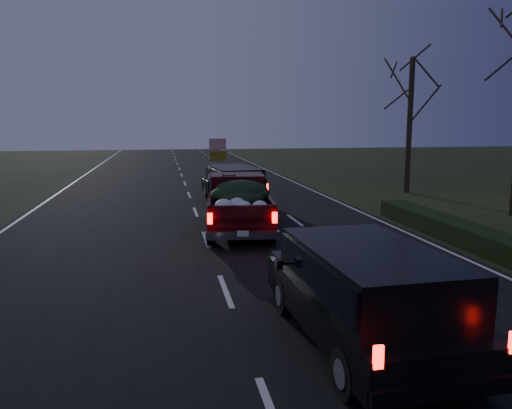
{
  "coord_description": "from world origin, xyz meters",
  "views": [
    {
      "loc": [
        -1.28,
        -10.51,
        3.69
      ],
      "look_at": [
        1.39,
        3.75,
        1.3
      ],
      "focal_mm": 35.0,
      "sensor_mm": 36.0,
      "label": 1
    }
  ],
  "objects": [
    {
      "name": "lead_suv",
      "position": [
        1.9,
        12.15,
        1.03
      ],
      "size": [
        2.51,
        4.95,
        1.37
      ],
      "rotation": [
        0.0,
        0.0,
        0.11
      ],
      "color": "black",
      "rests_on": "ground"
    },
    {
      "name": "hedge_row",
      "position": [
        7.8,
        3.0,
        0.3
      ],
      "size": [
        1.0,
        10.0,
        0.6
      ],
      "primitive_type": "cube",
      "color": "black",
      "rests_on": "ground"
    },
    {
      "name": "bare_tree_far",
      "position": [
        11.5,
        14.0,
        5.23
      ],
      "size": [
        3.6,
        3.6,
        7.0
      ],
      "color": "black",
      "rests_on": "ground"
    },
    {
      "name": "rear_suv",
      "position": [
        1.93,
        -3.16,
        1.05
      ],
      "size": [
        2.36,
        4.91,
        1.39
      ],
      "rotation": [
        0.0,
        0.0,
        0.04
      ],
      "color": "black",
      "rests_on": "ground"
    },
    {
      "name": "road_asphalt",
      "position": [
        0.0,
        0.0,
        0.01
      ],
      "size": [
        14.0,
        120.0,
        0.02
      ],
      "primitive_type": "cube",
      "color": "black",
      "rests_on": "ground"
    },
    {
      "name": "pickup_truck",
      "position": [
        1.21,
        6.16,
        1.06
      ],
      "size": [
        2.59,
        5.56,
        2.82
      ],
      "rotation": [
        0.0,
        0.0,
        -0.1
      ],
      "color": "#3C080D",
      "rests_on": "ground"
    },
    {
      "name": "ground",
      "position": [
        0.0,
        0.0,
        0.0
      ],
      "size": [
        120.0,
        120.0,
        0.0
      ],
      "primitive_type": "plane",
      "color": "black",
      "rests_on": "ground"
    }
  ]
}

